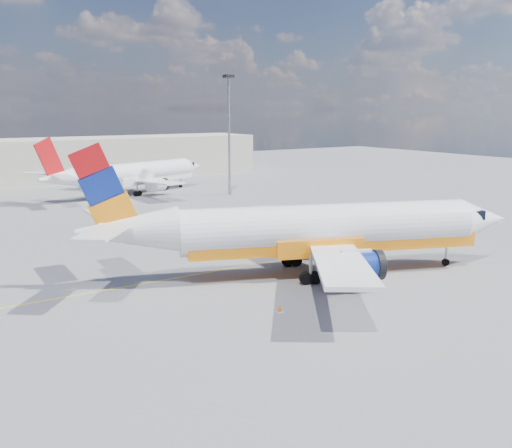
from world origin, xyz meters
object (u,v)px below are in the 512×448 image
main_jet (313,230)px  gse_tug (451,233)px  second_jet (132,174)px  traffic_cone (280,308)px

main_jet → gse_tug: size_ratio=12.50×
gse_tug → main_jet: bearing=-162.9°
main_jet → second_jet: (3.94, 51.79, -0.51)m
main_jet → traffic_cone: bearing=-121.3°
main_jet → second_jet: bearing=106.1°
second_jet → traffic_cone: (-11.54, -57.79, -2.98)m
main_jet → gse_tug: main_jet is taller
second_jet → traffic_cone: bearing=-119.0°
main_jet → gse_tug: 19.92m
traffic_cone → gse_tug: bearing=15.6°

